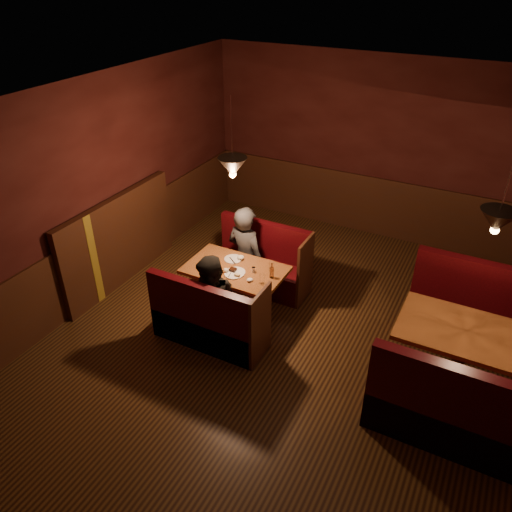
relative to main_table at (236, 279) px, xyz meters
The scene contains 9 objects.
room 1.06m from the main_table, 29.03° to the right, with size 6.02×7.02×2.92m.
main_table is the anchor object (origin of this frame).
main_bench_far 0.75m from the main_table, 88.80° to the left, with size 1.40×0.50×0.95m.
main_bench_near 0.75m from the main_table, 88.80° to the right, with size 1.40×0.50×0.95m.
second_table 2.78m from the main_table, ahead, with size 1.37×0.87×0.77m.
second_bench_far 2.92m from the main_table, 15.29° to the left, with size 1.51×0.57×1.08m.
second_bench_near 2.94m from the main_table, 17.15° to the right, with size 1.51×0.57×1.08m.
diner_a 0.65m from the main_table, 106.55° to the left, with size 0.59×0.39×1.61m, color #333333.
diner_b 0.64m from the main_table, 87.14° to the right, with size 0.73×0.57×1.50m, color black.
Camera 1 is at (1.62, -4.12, 4.13)m, focal length 35.00 mm.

